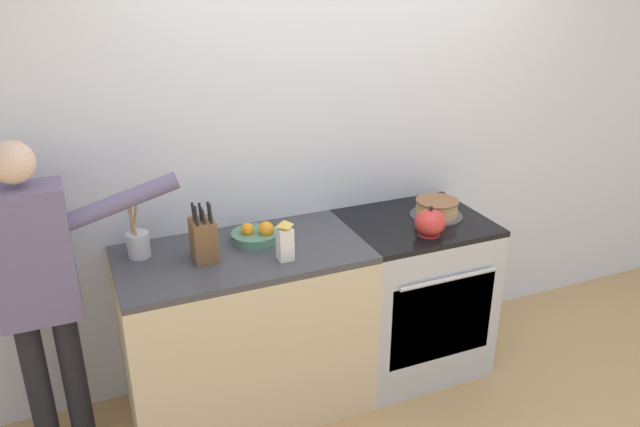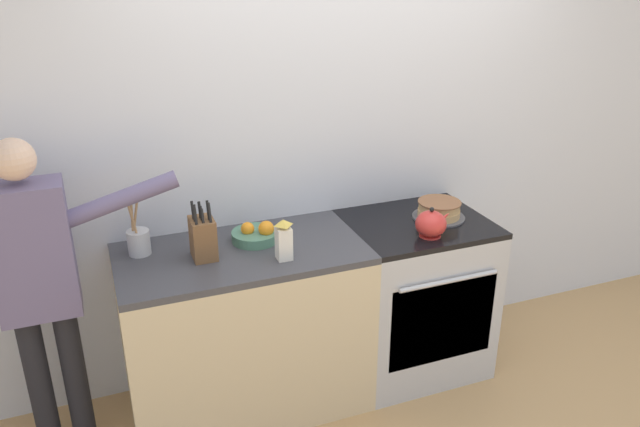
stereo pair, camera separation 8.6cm
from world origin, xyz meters
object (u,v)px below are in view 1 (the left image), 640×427
object	(u,v)px
stove_range	(412,293)
fruit_bowl	(256,235)
person_baker	(38,281)
milk_carton	(285,241)
layer_cake	(437,209)
tea_kettle	(430,223)
utensil_crock	(138,243)
knife_block	(204,239)

from	to	relation	value
stove_range	fruit_bowl	bearing A→B (deg)	174.44
person_baker	milk_carton	bearing A→B (deg)	-19.50
layer_cake	fruit_bowl	bearing A→B (deg)	175.59
tea_kettle	person_baker	xyz separation A→B (m)	(-1.88, 0.22, -0.05)
utensil_crock	person_baker	xyz separation A→B (m)	(-0.45, -0.12, -0.05)
fruit_bowl	stove_range	bearing A→B (deg)	-5.56
utensil_crock	person_baker	bearing A→B (deg)	-165.37
milk_carton	stove_range	bearing A→B (deg)	10.88
tea_kettle	fruit_bowl	world-z (taller)	tea_kettle
utensil_crock	person_baker	size ratio (longest dim) A/B	0.18
fruit_bowl	knife_block	bearing A→B (deg)	-162.28
utensil_crock	fruit_bowl	world-z (taller)	utensil_crock
tea_kettle	knife_block	size ratio (longest dim) A/B	0.68
layer_cake	milk_carton	xyz separation A→B (m)	(-0.95, -0.17, 0.05)
layer_cake	utensil_crock	world-z (taller)	utensil_crock
milk_carton	person_baker	distance (m)	1.11
stove_range	layer_cake	world-z (taller)	layer_cake
stove_range	utensil_crock	world-z (taller)	utensil_crock
tea_kettle	person_baker	size ratio (longest dim) A/B	0.13
stove_range	person_baker	world-z (taller)	person_baker
fruit_bowl	tea_kettle	bearing A→B (deg)	-17.56
fruit_bowl	person_baker	xyz separation A→B (m)	(-1.02, -0.06, -0.01)
layer_cake	fruit_bowl	size ratio (longest dim) A/B	1.21
tea_kettle	knife_block	xyz separation A→B (m)	(-1.14, 0.18, 0.04)
knife_block	person_baker	distance (m)	0.74
person_baker	stove_range	bearing A→B (deg)	-10.60
person_baker	utensil_crock	bearing A→B (deg)	4.94
tea_kettle	fruit_bowl	size ratio (longest dim) A/B	0.83
fruit_bowl	milk_carton	xyz separation A→B (m)	(0.07, -0.25, 0.06)
stove_range	milk_carton	distance (m)	1.01
fruit_bowl	milk_carton	world-z (taller)	milk_carton
stove_range	tea_kettle	size ratio (longest dim) A/B	4.65
tea_kettle	milk_carton	size ratio (longest dim) A/B	0.96
layer_cake	person_baker	size ratio (longest dim) A/B	0.18
stove_range	fruit_bowl	xyz separation A→B (m)	(-0.89, 0.09, 0.50)
knife_block	milk_carton	world-z (taller)	knife_block
layer_cake	fruit_bowl	xyz separation A→B (m)	(-1.02, 0.08, -0.01)
layer_cake	tea_kettle	xyz separation A→B (m)	(-0.16, -0.19, 0.02)
layer_cake	person_baker	xyz separation A→B (m)	(-2.04, 0.02, -0.02)
stove_range	utensil_crock	distance (m)	1.56
utensil_crock	milk_carton	xyz separation A→B (m)	(0.64, -0.31, 0.03)
layer_cake	tea_kettle	bearing A→B (deg)	-130.52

